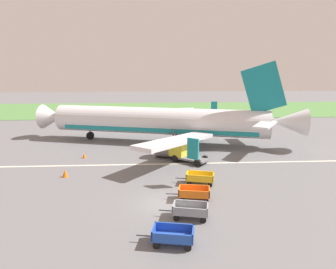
{
  "coord_description": "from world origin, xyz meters",
  "views": [
    {
      "loc": [
        -1.05,
        -22.57,
        10.64
      ],
      "look_at": [
        0.99,
        12.57,
        2.8
      ],
      "focal_mm": 32.9,
      "sensor_mm": 36.0,
      "label": 1
    }
  ],
  "objects": [
    {
      "name": "baggage_cart_third_in_row",
      "position": [
        2.4,
        0.51,
        0.6
      ],
      "size": [
        3.62,
        1.81,
        1.07
      ],
      "color": "orange",
      "rests_on": "ground"
    },
    {
      "name": "service_truck_beside_carts",
      "position": [
        2.62,
        11.16,
        1.1
      ],
      "size": [
        4.63,
        4.17,
        2.1
      ],
      "color": "slate",
      "rests_on": "ground"
    },
    {
      "name": "apron_stripe",
      "position": [
        0.0,
        10.06,
        0.01
      ],
      "size": [
        120.0,
        0.36,
        0.01
      ],
      "primitive_type": "cube",
      "color": "silver",
      "rests_on": "ground"
    },
    {
      "name": "baggage_cart_fourth_in_row",
      "position": [
        3.43,
        3.92,
        0.6
      ],
      "size": [
        3.62,
        1.97,
        1.07
      ],
      "color": "gold",
      "rests_on": "ground"
    },
    {
      "name": "traffic_cone_mid_apron",
      "position": [
        -8.93,
        12.93,
        0.3
      ],
      "size": [
        0.45,
        0.45,
        0.59
      ],
      "primitive_type": "cone",
      "color": "orange",
      "rests_on": "ground"
    },
    {
      "name": "baggage_cart_nearest",
      "position": [
        0.23,
        -5.74,
        0.6
      ],
      "size": [
        3.63,
        1.85,
        1.07
      ],
      "color": "#234CB2",
      "rests_on": "ground"
    },
    {
      "name": "grass_strip",
      "position": [
        0.0,
        53.98,
        0.03
      ],
      "size": [
        220.0,
        28.0,
        0.06
      ],
      "primitive_type": "cube",
      "color": "#518442",
      "rests_on": "ground"
    },
    {
      "name": "baggage_cart_second_in_row",
      "position": [
        1.71,
        -2.48,
        0.6
      ],
      "size": [
        3.63,
        1.9,
        1.07
      ],
      "color": "gray",
      "rests_on": "ground"
    },
    {
      "name": "traffic_cone_near_plane",
      "position": [
        -9.48,
        6.56,
        0.37
      ],
      "size": [
        0.56,
        0.56,
        0.74
      ],
      "primitive_type": "cone",
      "color": "orange",
      "rests_on": "ground"
    },
    {
      "name": "ground_plane",
      "position": [
        0.0,
        0.0,
        0.0
      ],
      "size": [
        220.0,
        220.0,
        0.0
      ],
      "primitive_type": "plane",
      "color": "slate"
    },
    {
      "name": "airplane",
      "position": [
        1.1,
        19.59,
        3.05
      ],
      "size": [
        37.12,
        30.09,
        11.34
      ],
      "color": "silver",
      "rests_on": "ground"
    }
  ]
}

